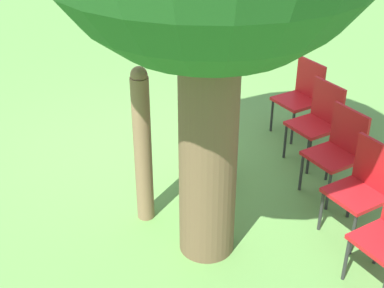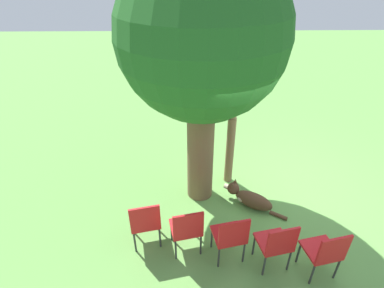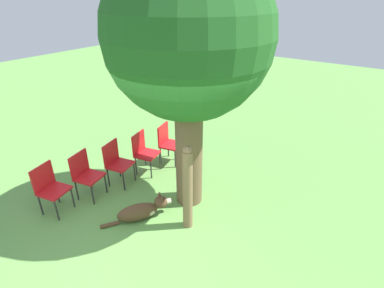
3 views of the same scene
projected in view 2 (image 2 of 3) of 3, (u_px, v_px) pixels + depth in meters
The scene contains 9 objects.
ground_plane at pixel (271, 193), 5.75m from camera, with size 30.00×30.00×0.00m, color #609947.
oak_tree at pixel (202, 39), 4.24m from camera, with size 2.50×2.50×4.16m.
dog at pixel (249, 198), 5.38m from camera, with size 0.76×1.06×0.43m.
fence_post at pixel (230, 149), 5.69m from camera, with size 0.16×0.16×1.49m.
red_chair_0 at pixel (326, 251), 4.00m from camera, with size 0.50×0.52×0.88m.
red_chair_1 at pixel (277, 243), 4.11m from camera, with size 0.50×0.52×0.88m.
red_chair_2 at pixel (231, 235), 4.23m from camera, with size 0.50×0.52×0.88m.
red_chair_3 at pixel (187, 228), 4.34m from camera, with size 0.50×0.52×0.88m.
red_chair_4 at pixel (145, 221), 4.46m from camera, with size 0.50×0.52×0.88m.
Camera 2 is at (-4.35, 1.60, 3.84)m, focal length 28.00 mm.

